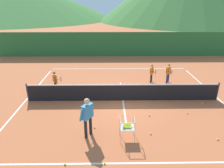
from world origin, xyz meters
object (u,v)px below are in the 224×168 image
Objects in this scene: tennis_ball_0 at (202,103)px; tennis_ball_3 at (65,164)px; tennis_net at (123,92)px; tennis_ball_9 at (141,106)px; tennis_ball_10 at (151,134)px; student_2 at (168,71)px; tennis_ball_5 at (187,113)px; instructor at (87,114)px; tennis_ball_4 at (149,116)px; tennis_ball_8 at (218,139)px; ball_cart at (127,126)px; tennis_ball_1 at (105,163)px; tennis_ball_2 at (95,128)px; student_0 at (55,80)px; student_1 at (152,72)px.

tennis_ball_3 is at bearing -146.07° from tennis_ball_0.
tennis_net is 1.29m from tennis_ball_9.
tennis_ball_9 is at bearing 91.31° from tennis_ball_10.
tennis_ball_5 is at bearing -91.69° from student_2.
tennis_ball_4 is at bearing 28.09° from instructor.
tennis_ball_0 is 3.21m from tennis_ball_8.
ball_cart is at bearing 33.24° from tennis_ball_3.
instructor is at bearing 113.29° from tennis_ball_1.
tennis_ball_8 and tennis_ball_10 have the same top height.
tennis_ball_0 is at bearing 21.92° from tennis_ball_4.
tennis_ball_1 is 1.00× the size of tennis_ball_2.
tennis_ball_5 and tennis_ball_9 have the same top height.
instructor reaches higher than tennis_ball_1.
student_0 is 5.38m from tennis_ball_9.
tennis_ball_0 is at bearing -6.21° from tennis_net.
tennis_ball_0 is 1.00× the size of tennis_ball_2.
ball_cart is 13.22× the size of tennis_ball_4.
tennis_net is 4.34m from tennis_ball_0.
tennis_ball_2 and tennis_ball_5 have the same top height.
ball_cart is at bearing -125.92° from tennis_ball_4.
student_0 reaches higher than tennis_ball_8.
instructor is at bearing -122.00° from student_1.
tennis_ball_2 is 1.00× the size of tennis_ball_9.
tennis_ball_8 is at bearing -77.06° from tennis_ball_5.
tennis_ball_5 is 2.31m from tennis_ball_9.
tennis_ball_1 is 1.34m from tennis_ball_3.
tennis_ball_3 is (-0.64, -1.66, -0.98)m from instructor.
tennis_ball_1 and tennis_ball_3 have the same top height.
tennis_net reaches higher than tennis_ball_9.
tennis_ball_10 is (0.05, -2.39, 0.00)m from tennis_ball_9.
student_1 reaches higher than tennis_ball_0.
tennis_ball_8 is 3.87m from tennis_ball_9.
tennis_ball_2 is at bearing -158.50° from tennis_ball_0.
tennis_net is 155.80× the size of tennis_ball_2.
student_1 reaches higher than tennis_net.
tennis_ball_3 is at bearing -147.91° from tennis_ball_5.
student_0 is 6.71m from tennis_ball_10.
tennis_ball_2 is (-1.33, 0.73, -0.55)m from ball_cart.
student_1 is 18.67× the size of tennis_ball_8.
tennis_net is 155.80× the size of tennis_ball_4.
tennis_ball_9 is (3.17, 4.08, 0.00)m from tennis_ball_3.
student_0 is 6.03m from tennis_ball_4.
tennis_ball_5 is (5.36, 3.36, 0.00)m from tennis_ball_3.
tennis_net is at bearing -17.18° from student_0.
instructor is 7.09m from student_1.
tennis_ball_0 and tennis_ball_4 have the same top height.
student_1 is at bearing 78.10° from tennis_ball_4.
tennis_ball_5 is at bearing 31.28° from ball_cart.
tennis_net is 6.24× the size of instructor.
tennis_ball_9 is at bearing -108.78° from student_1.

